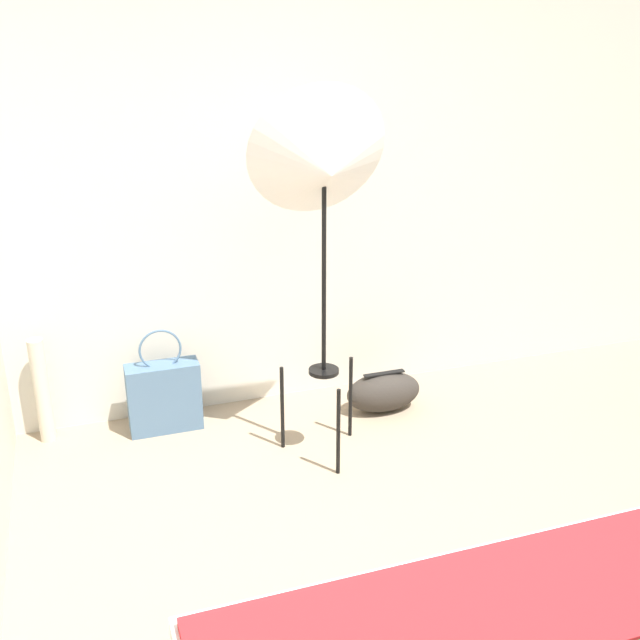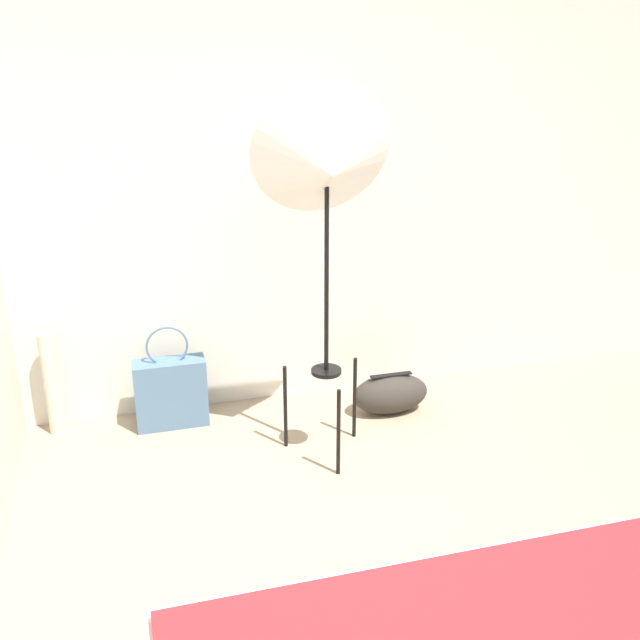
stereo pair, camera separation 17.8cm
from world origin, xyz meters
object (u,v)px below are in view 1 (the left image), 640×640
(tote_bag, at_px, (164,396))
(duffel_bag, at_px, (383,392))
(photo_umbrella, at_px, (324,166))
(paper_roll, at_px, (42,391))

(tote_bag, height_order, duffel_bag, tote_bag)
(photo_umbrella, relative_size, duffel_bag, 4.18)
(photo_umbrella, distance_m, duffel_bag, 1.48)
(tote_bag, bearing_deg, paper_roll, 172.36)
(photo_umbrella, xyz_separation_m, paper_roll, (-1.35, 0.58, -1.19))
(tote_bag, bearing_deg, duffel_bag, -8.57)
(tote_bag, relative_size, paper_roll, 1.01)
(tote_bag, distance_m, paper_roll, 0.63)
(photo_umbrella, height_order, duffel_bag, photo_umbrella)
(duffel_bag, height_order, paper_roll, paper_roll)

